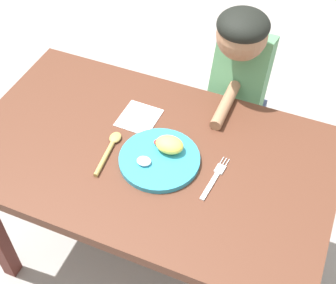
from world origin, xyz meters
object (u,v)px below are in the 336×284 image
(fork, at_px, (214,178))
(spoon, at_px, (110,148))
(person, at_px, (237,105))
(plate, at_px, (161,156))

(fork, xyz_separation_m, spoon, (-0.36, -0.02, 0.00))
(fork, distance_m, person, 0.53)
(spoon, xyz_separation_m, person, (0.29, 0.52, -0.15))
(spoon, bearing_deg, person, -34.43)
(plate, height_order, person, person)
(spoon, bearing_deg, fork, -92.82)
(fork, xyz_separation_m, person, (-0.07, 0.50, -0.15))
(plate, distance_m, fork, 0.18)
(plate, xyz_separation_m, fork, (0.18, -0.01, -0.01))
(fork, bearing_deg, person, 13.28)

